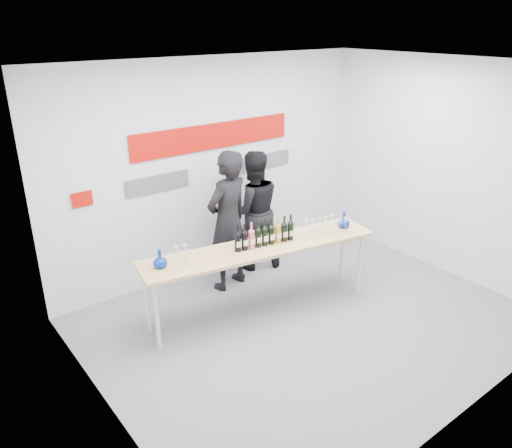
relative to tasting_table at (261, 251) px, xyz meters
name	(u,v)px	position (x,y,z in m)	size (l,w,h in m)	color
ground	(309,321)	(0.30, -0.57, -0.82)	(5.00, 5.00, 0.00)	slate
back_wall	(215,167)	(0.30, 1.43, 0.68)	(5.00, 0.04, 3.00)	silver
signage	(212,147)	(0.24, 1.40, 0.98)	(3.38, 0.02, 0.79)	#B40E07
tasting_table	(261,251)	(0.00, 0.00, 0.00)	(3.03, 1.13, 0.89)	tan
wine_bottles	(265,233)	(0.05, 0.00, 0.23)	(0.80, 0.22, 0.33)	black
decanter_left	(160,258)	(-1.22, 0.26, 0.17)	(0.16, 0.16, 0.21)	navy
decanter_right	(344,219)	(1.23, -0.20, 0.17)	(0.16, 0.16, 0.21)	navy
glasses_left	(184,256)	(-0.96, 0.18, 0.16)	(0.19, 0.24, 0.18)	silver
glasses_right	(325,226)	(0.90, -0.18, 0.16)	(0.56, 0.31, 0.18)	silver
presenter_left	(228,221)	(0.05, 0.77, 0.13)	(0.70, 0.46, 1.91)	black
presenter_right	(253,210)	(0.68, 1.05, 0.05)	(0.85, 0.66, 1.76)	black
mic_stand	(238,246)	(0.29, 0.87, -0.34)	(0.19, 0.19, 1.61)	black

